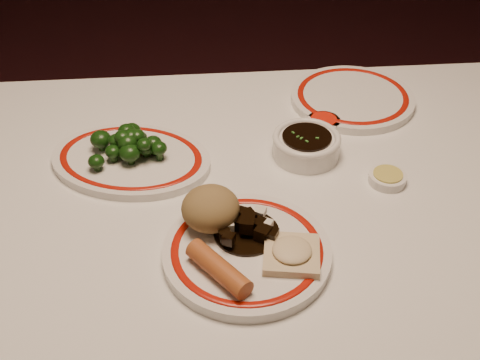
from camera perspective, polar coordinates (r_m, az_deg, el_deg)
name	(u,v)px	position (r m, az deg, el deg)	size (l,w,h in m)	color
dining_table	(232,248)	(1.04, -0.76, -6.45)	(1.20, 0.90, 0.75)	white
main_plate	(247,252)	(0.89, 0.66, -6.84)	(0.31, 0.31, 0.02)	white
rice_mound	(211,208)	(0.90, -2.81, -2.70)	(0.09, 0.09, 0.06)	olive
spring_roll	(219,269)	(0.83, -2.03, -8.39)	(0.03, 0.03, 0.11)	#B25D2C
fried_wonton	(292,253)	(0.86, 4.93, -6.89)	(0.09, 0.09, 0.02)	beige
stirfry_heap	(246,227)	(0.90, 0.58, -4.50)	(0.10, 0.10, 0.03)	black
broccoli_plate	(131,159)	(1.08, -10.30, 1.94)	(0.34, 0.31, 0.02)	white
broccoli_pile	(129,143)	(1.06, -10.45, 3.49)	(0.14, 0.12, 0.05)	#23471C
soy_bowl	(306,146)	(1.08, 6.29, 3.21)	(0.12, 0.12, 0.04)	white
sweet_sour_dish	(323,123)	(1.17, 7.91, 5.40)	(0.06, 0.06, 0.02)	white
mustard_dish	(387,178)	(1.05, 13.80, 0.20)	(0.06, 0.06, 0.02)	white
far_plate	(352,98)	(1.26, 10.61, 7.68)	(0.28, 0.28, 0.02)	white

